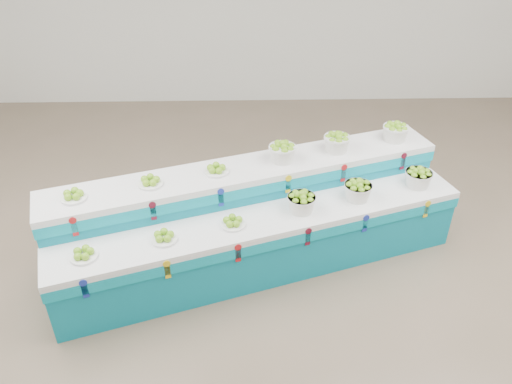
% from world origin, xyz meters
% --- Properties ---
extents(ground, '(10.00, 10.00, 0.00)m').
position_xyz_m(ground, '(0.00, 0.00, 0.00)').
color(ground, brown).
rests_on(ground, ground).
extents(display_stand, '(4.47, 2.43, 1.02)m').
position_xyz_m(display_stand, '(-0.08, 0.66, 0.51)').
color(display_stand, '#0C819A').
rests_on(display_stand, ground).
extents(plate_lower_left, '(0.33, 0.33, 0.10)m').
position_xyz_m(plate_lower_left, '(-1.67, -0.15, 0.77)').
color(plate_lower_left, white).
rests_on(plate_lower_left, display_stand).
extents(plate_lower_mid, '(0.33, 0.33, 0.10)m').
position_xyz_m(plate_lower_mid, '(-0.97, 0.09, 0.77)').
color(plate_lower_mid, white).
rests_on(plate_lower_mid, display_stand).
extents(plate_lower_right, '(0.33, 0.33, 0.10)m').
position_xyz_m(plate_lower_right, '(-0.32, 0.30, 0.77)').
color(plate_lower_right, white).
rests_on(plate_lower_right, display_stand).
extents(basket_lower_left, '(0.37, 0.37, 0.22)m').
position_xyz_m(basket_lower_left, '(0.38, 0.53, 0.83)').
color(basket_lower_left, silver).
rests_on(basket_lower_left, display_stand).
extents(basket_lower_mid, '(0.37, 0.37, 0.22)m').
position_xyz_m(basket_lower_mid, '(1.00, 0.74, 0.83)').
color(basket_lower_mid, silver).
rests_on(basket_lower_mid, display_stand).
extents(basket_lower_right, '(0.37, 0.37, 0.22)m').
position_xyz_m(basket_lower_right, '(1.71, 0.97, 0.83)').
color(basket_lower_right, silver).
rests_on(basket_lower_right, display_stand).
extents(plate_upper_left, '(0.33, 0.33, 0.10)m').
position_xyz_m(plate_upper_left, '(-1.84, 0.36, 1.07)').
color(plate_upper_left, white).
rests_on(plate_upper_left, display_stand).
extents(plate_upper_mid, '(0.33, 0.33, 0.10)m').
position_xyz_m(plate_upper_mid, '(-1.14, 0.60, 1.07)').
color(plate_upper_mid, white).
rests_on(plate_upper_mid, display_stand).
extents(plate_upper_right, '(0.33, 0.33, 0.10)m').
position_xyz_m(plate_upper_right, '(-0.49, 0.81, 1.07)').
color(plate_upper_right, white).
rests_on(plate_upper_right, display_stand).
extents(basket_upper_left, '(0.37, 0.37, 0.22)m').
position_xyz_m(basket_upper_left, '(0.21, 1.04, 1.13)').
color(basket_upper_left, silver).
rests_on(basket_upper_left, display_stand).
extents(basket_upper_mid, '(0.37, 0.37, 0.22)m').
position_xyz_m(basket_upper_mid, '(0.83, 1.25, 1.13)').
color(basket_upper_mid, silver).
rests_on(basket_upper_mid, display_stand).
extents(basket_upper_right, '(0.37, 0.37, 0.22)m').
position_xyz_m(basket_upper_right, '(1.54, 1.48, 1.13)').
color(basket_upper_right, silver).
rests_on(basket_upper_right, display_stand).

